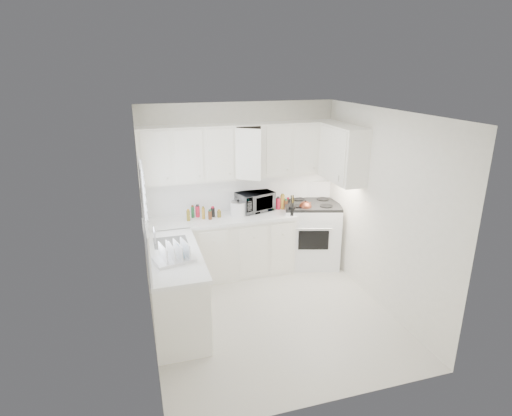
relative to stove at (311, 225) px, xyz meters
name	(u,v)px	position (x,y,z in m)	size (l,w,h in m)	color
floor	(271,314)	(-1.10, -1.28, -0.67)	(3.20, 3.20, 0.00)	silver
ceiling	(274,113)	(-1.10, -1.28, 1.93)	(3.20, 3.20, 0.00)	white
wall_back	(239,187)	(-1.10, 0.32, 0.63)	(3.00, 3.00, 0.00)	white
wall_front	(332,283)	(-1.10, -2.88, 0.63)	(3.00, 3.00, 0.00)	white
wall_left	(145,235)	(-2.60, -1.28, 0.63)	(3.20, 3.20, 0.00)	white
wall_right	(381,210)	(0.40, -1.28, 0.63)	(3.20, 3.20, 0.00)	white
window_blinds	(144,204)	(-2.58, -0.93, 0.88)	(0.06, 0.96, 1.06)	white
lower_cabinets_back	(220,248)	(-1.49, 0.02, -0.22)	(2.22, 0.60, 0.90)	white
lower_cabinets_left	(175,290)	(-2.30, -1.08, -0.22)	(0.60, 1.60, 0.90)	white
countertop_back	(220,219)	(-1.49, 0.01, 0.26)	(2.24, 0.64, 0.05)	white
countertop_left	(174,255)	(-2.29, -1.08, 0.26)	(0.64, 1.62, 0.05)	white
backsplash_back	(240,192)	(-1.10, 0.31, 0.56)	(2.98, 0.02, 0.55)	white
backsplash_left	(146,235)	(-2.59, -1.08, 0.56)	(0.02, 1.60, 0.55)	white
upper_cabinets_back	(242,177)	(-1.10, 0.15, 0.83)	(3.00, 0.33, 0.80)	white
upper_cabinets_right	(341,181)	(0.24, -0.46, 0.83)	(0.33, 0.90, 0.80)	white
sink	(170,234)	(-2.29, -0.73, 0.40)	(0.42, 0.38, 0.30)	gray
stove	(311,225)	(0.00, 0.00, 0.00)	(0.87, 0.71, 1.33)	white
tea_kettle	(305,206)	(-0.18, -0.16, 0.38)	(0.24, 0.20, 0.22)	maroon
frying_pan	(318,203)	(0.18, 0.16, 0.30)	(0.29, 0.49, 0.04)	black
microwave	(255,199)	(-0.89, 0.16, 0.47)	(0.54, 0.30, 0.36)	gray
rice_cooker	(238,207)	(-1.19, 0.04, 0.41)	(0.24, 0.24, 0.24)	white
paper_towel	(243,202)	(-1.07, 0.24, 0.42)	(0.12, 0.12, 0.27)	white
utensil_crock	(292,205)	(-0.42, -0.20, 0.45)	(0.11, 0.11, 0.33)	black
dish_rack	(173,251)	(-2.30, -1.29, 0.41)	(0.44, 0.33, 0.24)	white
spice_left_0	(187,213)	(-1.95, 0.14, 0.35)	(0.06, 0.06, 0.13)	olive
spice_left_1	(193,215)	(-1.87, 0.05, 0.35)	(0.06, 0.06, 0.13)	#216535
spice_left_2	(197,212)	(-1.80, 0.14, 0.35)	(0.06, 0.06, 0.13)	red
spice_left_3	(203,214)	(-1.72, 0.05, 0.35)	(0.06, 0.06, 0.13)	#BA8B2B
spice_left_4	(207,212)	(-1.65, 0.14, 0.35)	(0.06, 0.06, 0.13)	brown
spice_left_5	(213,213)	(-1.57, 0.05, 0.35)	(0.06, 0.06, 0.13)	black
spice_left_6	(217,211)	(-1.50, 0.14, 0.35)	(0.06, 0.06, 0.13)	olive
sauce_right_0	(277,202)	(-0.52, 0.18, 0.38)	(0.06, 0.06, 0.19)	red
sauce_right_1	(282,203)	(-0.46, 0.12, 0.38)	(0.06, 0.06, 0.19)	#BA8B2B
sauce_right_2	(284,202)	(-0.41, 0.18, 0.38)	(0.06, 0.06, 0.19)	brown
sauce_right_3	(288,202)	(-0.35, 0.12, 0.38)	(0.06, 0.06, 0.19)	black
sauce_right_4	(290,201)	(-0.30, 0.18, 0.38)	(0.06, 0.06, 0.19)	olive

